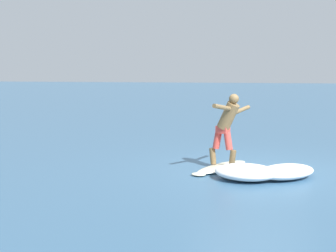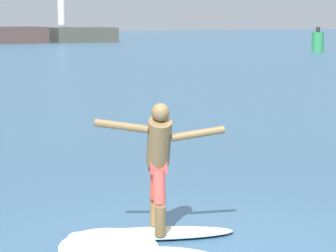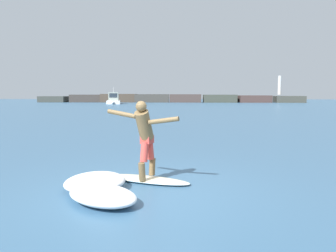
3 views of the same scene
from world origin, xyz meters
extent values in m
plane|color=#396182|center=(0.00, 0.00, 0.00)|extent=(200.00, 200.00, 0.00)
cube|color=#483632|center=(13.94, 62.00, 0.72)|extent=(6.42, 4.39, 1.43)
cube|color=#3F4039|center=(20.91, 62.00, 0.66)|extent=(5.86, 4.99, 1.32)
cylinder|color=silver|center=(18.96, 62.00, 3.49)|extent=(0.70, 0.70, 3.80)
ellipsoid|color=beige|center=(-0.04, 0.68, 0.04)|extent=(1.94, 1.13, 0.07)
ellipsoid|color=beige|center=(-0.94, 0.98, 0.04)|extent=(0.35, 0.38, 0.06)
ellipsoid|color=#2870B2|center=(-0.04, 0.68, 0.04)|extent=(1.96, 1.15, 0.03)
cone|color=black|center=(0.68, 0.43, -0.06)|extent=(0.06, 0.06, 0.14)
cone|color=black|center=(0.61, 0.62, -0.06)|extent=(0.06, 0.06, 0.14)
cone|color=black|center=(0.51, 0.32, -0.06)|extent=(0.06, 0.06, 0.14)
cylinder|color=brown|center=(-0.12, 0.44, 0.25)|extent=(0.18, 0.20, 0.38)
cylinder|color=#CA453C|center=(-0.08, 0.55, 0.63)|extent=(0.21, 0.25, 0.41)
cylinder|color=brown|center=(0.03, 0.91, 0.25)|extent=(0.18, 0.20, 0.38)
cylinder|color=#CA453C|center=(0.00, 0.80, 0.63)|extent=(0.21, 0.25, 0.41)
cube|color=#CA453C|center=(-0.04, 0.68, 0.87)|extent=(0.27, 0.31, 0.16)
cylinder|color=brown|center=(-0.08, 0.55, 1.17)|extent=(0.42, 0.57, 0.66)
sphere|color=brown|center=(-0.12, 0.43, 1.55)|extent=(0.21, 0.21, 0.21)
cylinder|color=brown|center=(0.32, 0.33, 1.28)|extent=(0.63, 0.31, 0.20)
cylinder|color=brown|center=(-0.54, 0.60, 1.39)|extent=(0.63, 0.29, 0.19)
cylinder|color=#288447|center=(29.53, 37.65, 0.67)|extent=(0.83, 0.83, 1.33)
cylinder|color=black|center=(29.53, 37.65, 1.51)|extent=(0.29, 0.29, 0.36)
ellipsoid|color=white|center=(-0.94, 0.02, 0.15)|extent=(1.34, 1.46, 0.29)
camera|label=1|loc=(-10.07, -1.35, 2.08)|focal=50.00mm
camera|label=2|loc=(-4.00, -7.82, 2.69)|focal=85.00mm
camera|label=3|loc=(0.82, -5.88, 1.80)|focal=35.00mm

